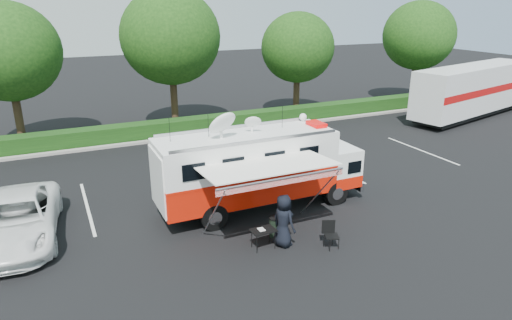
{
  "coord_description": "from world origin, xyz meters",
  "views": [
    {
      "loc": [
        -7.36,
        -15.41,
        8.02
      ],
      "look_at": [
        0.0,
        0.5,
        1.9
      ],
      "focal_mm": 32.0,
      "sensor_mm": 36.0,
      "label": 1
    }
  ],
  "objects_px": {
    "command_truck": "(260,168)",
    "folding_table": "(263,231)",
    "trash_bin": "(275,226)",
    "semi_trailer": "(473,90)",
    "white_suv": "(21,239)"
  },
  "relations": [
    {
      "from": "command_truck",
      "to": "folding_table",
      "type": "bearing_deg",
      "value": -113.03
    },
    {
      "from": "folding_table",
      "to": "trash_bin",
      "type": "height_order",
      "value": "trash_bin"
    },
    {
      "from": "folding_table",
      "to": "trash_bin",
      "type": "distance_m",
      "value": 1.03
    },
    {
      "from": "folding_table",
      "to": "semi_trailer",
      "type": "bearing_deg",
      "value": 25.9
    },
    {
      "from": "white_suv",
      "to": "semi_trailer",
      "type": "bearing_deg",
      "value": 17.67
    },
    {
      "from": "white_suv",
      "to": "semi_trailer",
      "type": "distance_m",
      "value": 30.18
    },
    {
      "from": "command_truck",
      "to": "folding_table",
      "type": "relative_size",
      "value": 9.88
    },
    {
      "from": "command_truck",
      "to": "folding_table",
      "type": "distance_m",
      "value": 3.44
    },
    {
      "from": "command_truck",
      "to": "white_suv",
      "type": "bearing_deg",
      "value": 172.44
    },
    {
      "from": "white_suv",
      "to": "folding_table",
      "type": "distance_m",
      "value": 8.68
    },
    {
      "from": "white_suv",
      "to": "trash_bin",
      "type": "height_order",
      "value": "white_suv"
    },
    {
      "from": "command_truck",
      "to": "semi_trailer",
      "type": "xyz_separation_m",
      "value": [
        20.56,
        7.6,
        0.21
      ]
    },
    {
      "from": "folding_table",
      "to": "trash_bin",
      "type": "relative_size",
      "value": 1.15
    },
    {
      "from": "semi_trailer",
      "to": "command_truck",
      "type": "bearing_deg",
      "value": -159.71
    },
    {
      "from": "command_truck",
      "to": "folding_table",
      "type": "height_order",
      "value": "command_truck"
    }
  ]
}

